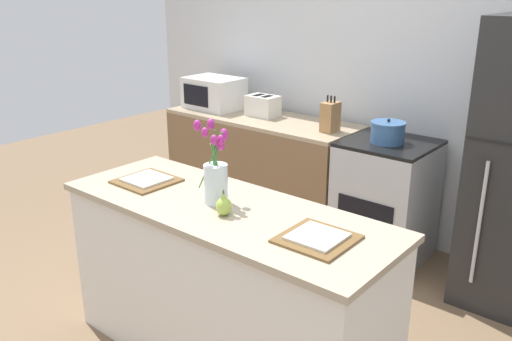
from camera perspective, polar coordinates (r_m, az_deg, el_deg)
name	(u,v)px	position (r m, az deg, el deg)	size (l,w,h in m)	color
back_wall	(408,68)	(4.21, 15.66, 10.36)	(5.20, 0.08, 2.70)	silver
kitchen_island	(225,285)	(2.89, -3.24, -11.94)	(1.80, 0.66, 0.90)	silver
back_counter	(261,168)	(4.63, 0.57, 0.28)	(1.68, 0.60, 0.89)	brown
stove_range	(385,201)	(4.04, 13.44, -3.12)	(0.60, 0.61, 0.89)	#B2B5B7
flower_vase	(216,176)	(2.68, -4.27, -0.58)	(0.17, 0.17, 0.42)	silver
pear_figurine	(224,205)	(2.57, -3.42, -3.69)	(0.08, 0.08, 0.13)	#9EBC47
plate_setting_left	(147,180)	(3.06, -11.44, -1.01)	(0.30, 0.30, 0.02)	brown
plate_setting_right	(317,238)	(2.35, 6.45, -7.07)	(0.30, 0.30, 0.02)	brown
toaster	(263,106)	(4.53, 0.71, 6.83)	(0.28, 0.18, 0.17)	silver
cooking_pot	(388,132)	(3.86, 13.71, 3.94)	(0.24, 0.24, 0.17)	#386093
microwave	(214,93)	(4.83, -4.45, 8.14)	(0.48, 0.37, 0.27)	white
knife_block	(330,117)	(4.07, 7.82, 5.61)	(0.10, 0.14, 0.27)	#A37547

